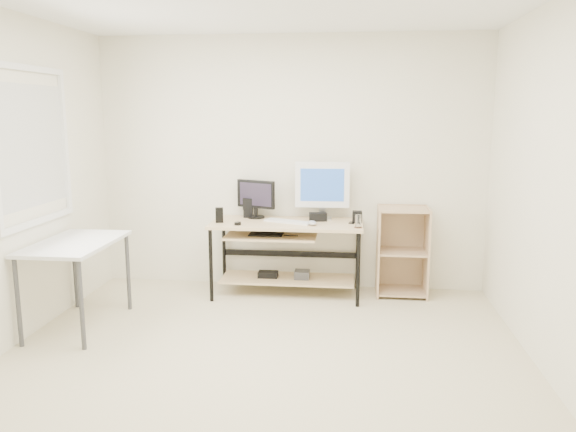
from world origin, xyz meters
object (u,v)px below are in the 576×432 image
(white_imac, at_px, (322,186))
(shelf_unit, at_px, (402,250))
(side_table, at_px, (75,251))
(audio_controller, at_px, (219,215))
(desk, at_px, (284,243))
(black_monitor, at_px, (256,196))

(white_imac, bearing_deg, shelf_unit, -3.19)
(side_table, height_order, shelf_unit, shelf_unit)
(shelf_unit, distance_m, audio_controller, 1.87)
(desk, height_order, white_imac, white_imac)
(shelf_unit, distance_m, white_imac, 1.03)
(white_imac, height_order, audio_controller, white_imac)
(desk, distance_m, shelf_unit, 1.19)
(desk, height_order, audio_controller, audio_controller)
(side_table, xyz_separation_m, white_imac, (2.02, 1.24, 0.42))
(white_imac, relative_size, audio_controller, 3.85)
(side_table, relative_size, shelf_unit, 1.11)
(desk, bearing_deg, white_imac, 26.48)
(shelf_unit, xyz_separation_m, black_monitor, (-1.49, 0.02, 0.52))
(shelf_unit, bearing_deg, side_table, -156.67)
(black_monitor, xyz_separation_m, audio_controller, (-0.32, -0.29, -0.15))
(white_imac, bearing_deg, side_table, -150.10)
(desk, relative_size, shelf_unit, 1.67)
(black_monitor, bearing_deg, audio_controller, -115.22)
(desk, height_order, side_table, same)
(shelf_unit, bearing_deg, audio_controller, -171.73)
(black_monitor, distance_m, white_imac, 0.69)
(desk, bearing_deg, audio_controller, -170.82)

